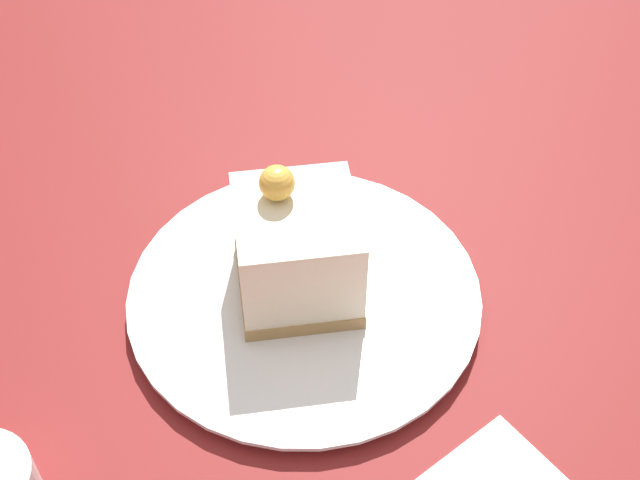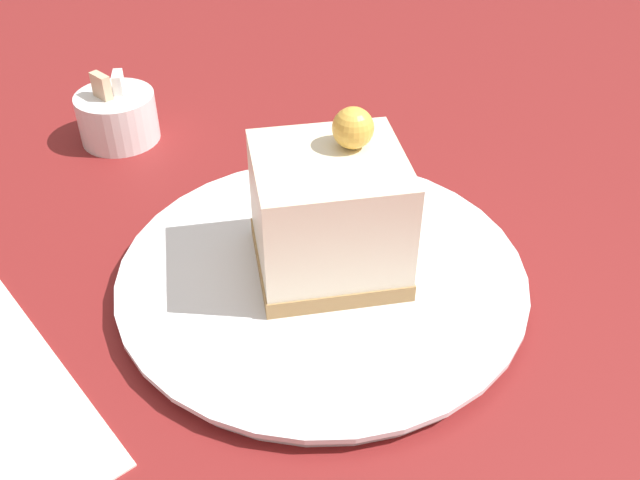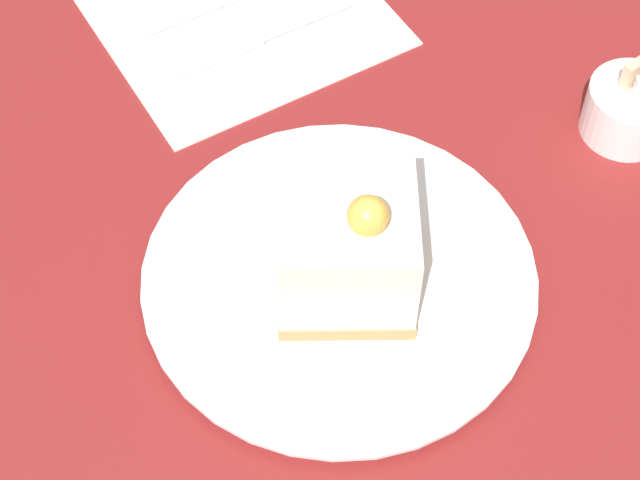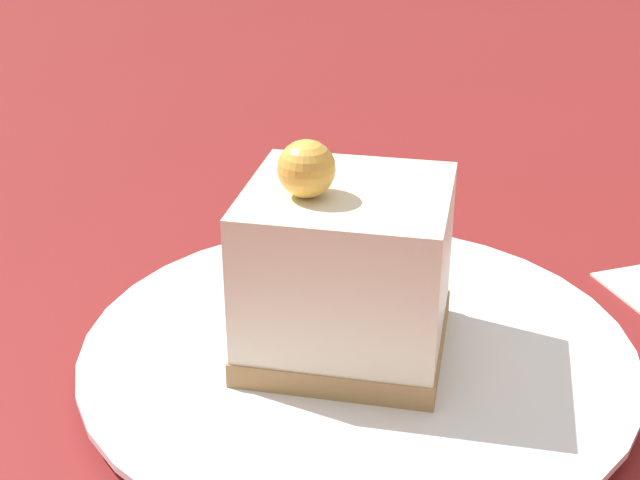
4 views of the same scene
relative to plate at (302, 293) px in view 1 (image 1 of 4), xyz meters
The scene contains 3 objects.
ground_plane 0.01m from the plate, 105.56° to the right, with size 4.00×4.00×0.00m, color maroon.
plate is the anchor object (origin of this frame).
cake_slice 0.05m from the plate, 30.51° to the left, with size 0.12×0.12×0.11m.
Camera 1 is at (-0.41, 0.21, 0.56)m, focal length 50.00 mm.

